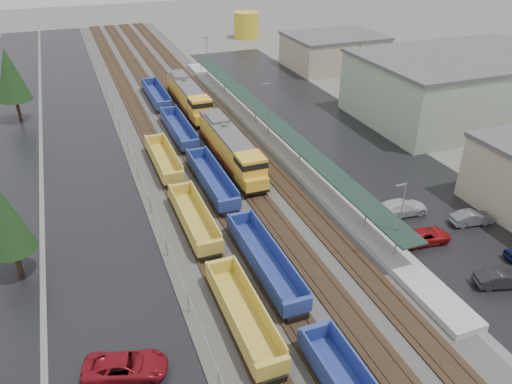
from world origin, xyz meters
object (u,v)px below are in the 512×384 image
(locomotive_lead, at_px, (231,148))
(parked_car_west_c, at_px, (125,367))
(storage_tank, at_px, (246,25))
(locomotive_trail, at_px, (189,97))
(parked_car_east_c, at_px, (401,208))
(parked_car_east_b, at_px, (426,236))
(parked_car_east_a, at_px, (501,279))
(parked_car_east_e, at_px, (472,218))
(well_string_blue, at_px, (234,215))
(well_string_yellow, at_px, (243,315))

(locomotive_lead, height_order, parked_car_west_c, locomotive_lead)
(storage_tank, bearing_deg, parked_car_west_c, -114.44)
(locomotive_trail, height_order, parked_car_east_c, locomotive_trail)
(locomotive_trail, distance_m, parked_car_west_c, 52.06)
(parked_car_east_b, bearing_deg, parked_car_east_a, -160.47)
(parked_car_east_b, bearing_deg, storage_tank, -3.21)
(parked_car_east_a, distance_m, parked_car_east_e, 9.68)
(locomotive_lead, height_order, storage_tank, storage_tank)
(parked_car_west_c, height_order, parked_car_east_e, parked_car_west_c)
(locomotive_lead, distance_m, parked_car_east_b, 25.50)
(parked_car_east_b, bearing_deg, locomotive_lead, 34.31)
(parked_car_east_a, bearing_deg, well_string_blue, 62.36)
(locomotive_trail, relative_size, parked_car_west_c, 3.45)
(locomotive_trail, relative_size, well_string_blue, 0.21)
(locomotive_lead, distance_m, well_string_blue, 13.56)
(parked_car_east_c, relative_size, parked_car_east_e, 1.30)
(parked_car_west_c, distance_m, parked_car_east_e, 35.98)
(parked_car_east_c, xyz_separation_m, parked_car_east_e, (5.51, -4.11, -0.10))
(locomotive_trail, distance_m, parked_car_east_a, 52.88)
(storage_tank, xyz_separation_m, parked_car_east_a, (-12.94, -98.13, -2.38))
(well_string_blue, xyz_separation_m, parked_car_east_e, (22.36, -8.53, -0.41))
(parked_car_east_e, bearing_deg, parked_car_east_c, 62.18)
(locomotive_trail, bearing_deg, well_string_blue, -96.73)
(locomotive_trail, relative_size, parked_car_east_c, 3.50)
(locomotive_lead, bearing_deg, well_string_yellow, -106.70)
(locomotive_trail, xyz_separation_m, parked_car_east_c, (12.85, -38.32, -1.56))
(parked_car_east_c, bearing_deg, parked_car_east_b, 175.77)
(parked_car_west_c, bearing_deg, well_string_yellow, -64.60)
(locomotive_lead, distance_m, storage_tank, 73.22)
(well_string_blue, bearing_deg, parked_car_west_c, -130.32)
(well_string_yellow, xyz_separation_m, storage_tank, (34.81, 94.80, 2.00))
(parked_car_west_c, bearing_deg, parked_car_east_b, -62.92)
(locomotive_trail, bearing_deg, locomotive_lead, -90.00)
(storage_tank, height_order, parked_car_east_e, storage_tank)
(locomotive_trail, height_order, parked_car_east_b, locomotive_trail)
(locomotive_trail, bearing_deg, parked_car_east_a, -74.79)
(locomotive_lead, height_order, locomotive_trail, same)
(well_string_blue, distance_m, parked_car_east_a, 24.73)
(storage_tank, bearing_deg, locomotive_trail, -119.63)
(parked_car_west_c, relative_size, parked_car_east_b, 1.16)
(well_string_yellow, bearing_deg, locomotive_lead, 73.30)
(parked_car_west_c, xyz_separation_m, parked_car_east_e, (35.33, 6.76, -0.08))
(parked_car_east_b, height_order, parked_car_east_e, parked_car_east_e)
(well_string_yellow, height_order, well_string_blue, well_string_yellow)
(parked_car_west_c, xyz_separation_m, parked_car_east_c, (29.83, 10.87, 0.02))
(locomotive_trail, distance_m, well_string_yellow, 48.36)
(locomotive_trail, xyz_separation_m, parked_car_east_e, (18.36, -42.43, -1.66))
(well_string_blue, relative_size, parked_car_east_a, 21.35)
(parked_car_east_a, height_order, parked_car_east_b, parked_car_east_a)
(storage_tank, relative_size, parked_car_east_e, 1.45)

